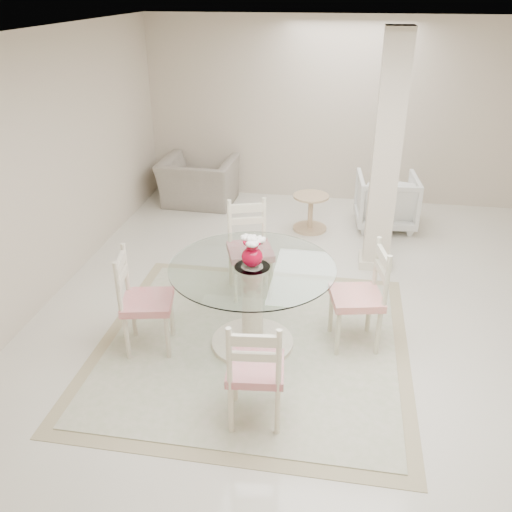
% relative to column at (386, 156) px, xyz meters
% --- Properties ---
extents(ground, '(7.00, 7.00, 0.00)m').
position_rel_column_xyz_m(ground, '(-0.50, -1.30, -1.35)').
color(ground, silver).
rests_on(ground, ground).
extents(room_shell, '(6.02, 7.02, 2.71)m').
position_rel_column_xyz_m(room_shell, '(-0.50, -1.30, 0.51)').
color(room_shell, beige).
rests_on(room_shell, ground).
extents(column, '(0.30, 0.30, 2.70)m').
position_rel_column_xyz_m(column, '(0.00, 0.00, 0.00)').
color(column, beige).
rests_on(column, ground).
extents(area_rug, '(2.91, 2.91, 0.02)m').
position_rel_column_xyz_m(area_rug, '(-1.19, -1.88, -1.34)').
color(area_rug, tan).
rests_on(area_rug, ground).
extents(dining_table, '(1.48, 1.48, 0.85)m').
position_rel_column_xyz_m(dining_table, '(-1.19, -1.88, -0.92)').
color(dining_table, '#F6EACA').
rests_on(dining_table, ground).
extents(red_vase, '(0.22, 0.21, 0.29)m').
position_rel_column_xyz_m(red_vase, '(-1.19, -1.88, -0.36)').
color(red_vase, '#AB0522').
rests_on(red_vase, dining_table).
extents(dining_chair_east, '(0.54, 0.54, 1.13)m').
position_rel_column_xyz_m(dining_chair_east, '(-0.19, -1.68, -0.76)').
color(dining_chair_east, beige).
rests_on(dining_chair_east, ground).
extents(dining_chair_north, '(0.58, 0.58, 1.14)m').
position_rel_column_xyz_m(dining_chair_north, '(-1.40, -0.88, -0.75)').
color(dining_chair_north, '#F6EFCB').
rests_on(dining_chair_north, ground).
extents(dining_chair_west, '(0.52, 0.52, 1.10)m').
position_rel_column_xyz_m(dining_chair_west, '(-2.19, -2.08, -0.77)').
color(dining_chair_west, beige).
rests_on(dining_chair_west, ground).
extents(dining_chair_south, '(0.47, 0.47, 1.07)m').
position_rel_column_xyz_m(dining_chair_south, '(-0.99, -2.88, -0.79)').
color(dining_chair_south, '#F2E5C7').
rests_on(dining_chair_south, ground).
extents(recliner_taupe, '(1.13, 1.00, 0.71)m').
position_rel_column_xyz_m(recliner_taupe, '(-2.63, 1.61, -1.00)').
color(recliner_taupe, gray).
rests_on(recliner_taupe, ground).
extents(armchair_white, '(0.86, 0.88, 0.75)m').
position_rel_column_xyz_m(armchair_white, '(0.16, 1.22, -0.98)').
color(armchair_white, white).
rests_on(armchair_white, ground).
extents(side_table, '(0.48, 0.48, 0.50)m').
position_rel_column_xyz_m(side_table, '(-0.86, 0.91, -1.12)').
color(side_table, tan).
rests_on(side_table, ground).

